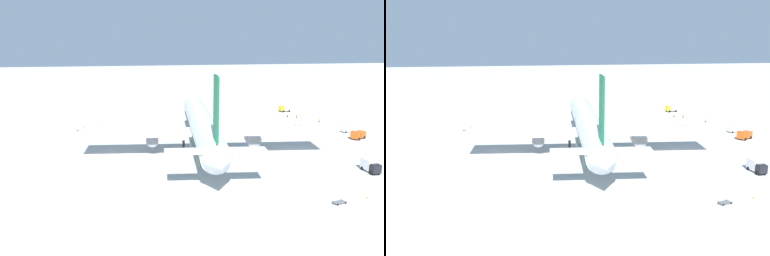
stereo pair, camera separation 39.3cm
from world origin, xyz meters
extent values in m
plane|color=#B2B2AD|center=(0.00, 0.00, 0.00)|extent=(600.00, 600.00, 0.00)
cylinder|color=silver|center=(0.00, 0.00, 7.30)|extent=(66.57, 11.89, 7.09)
cone|color=silver|center=(35.85, -2.62, 7.30)|extent=(6.16, 7.34, 6.95)
cone|color=silver|center=(-36.56, 2.67, 7.30)|extent=(7.56, 7.23, 6.74)
cube|color=#0C5933|center=(-31.03, 2.26, 17.83)|extent=(6.02, 0.94, 13.98)
cube|color=silver|center=(-31.09, 8.36, 8.72)|extent=(5.12, 10.31, 0.36)
cube|color=silver|center=(-31.97, -3.75, 8.72)|extent=(5.12, 10.31, 0.36)
cube|color=silver|center=(-1.93, 19.03, 6.23)|extent=(11.20, 31.16, 0.70)
cylinder|color=slate|center=(-1.27, 14.38, 4.17)|extent=(6.06, 3.84, 3.43)
cube|color=silver|center=(-4.67, -18.55, 6.23)|extent=(11.20, 31.16, 0.70)
cylinder|color=slate|center=(-3.34, -14.04, 3.79)|extent=(4.90, 4.51, 4.18)
cylinder|color=black|center=(23.12, -1.69, 1.88)|extent=(0.70, 0.70, 3.75)
cylinder|color=black|center=(-2.90, 5.77, 1.88)|extent=(0.70, 0.70, 3.75)
cylinder|color=black|center=(-3.71, -5.29, 1.88)|extent=(0.70, 0.70, 3.75)
cube|color=#0C5933|center=(0.00, 0.00, 5.35)|extent=(63.90, 11.35, 0.50)
cube|color=yellow|center=(53.74, -43.04, 1.50)|extent=(2.39, 1.72, 2.11)
cube|color=silver|center=(54.12, -45.52, 1.20)|extent=(2.62, 3.19, 1.50)
cube|color=black|center=(53.66, -42.56, 2.03)|extent=(1.84, 0.36, 0.93)
cylinder|color=black|center=(52.67, -43.35, 0.45)|extent=(0.43, 0.94, 0.90)
cylinder|color=black|center=(54.85, -43.01, 0.45)|extent=(0.43, 0.94, 0.90)
cylinder|color=black|center=(53.13, -46.29, 0.45)|extent=(0.43, 0.94, 0.90)
cylinder|color=black|center=(55.30, -45.95, 0.45)|extent=(0.43, 0.94, 0.90)
cube|color=white|center=(22.14, -42.89, 1.37)|extent=(3.04, 3.10, 1.85)
cube|color=white|center=(24.67, -40.69, 1.62)|extent=(4.54, 4.41, 2.34)
cube|color=black|center=(21.65, -43.32, 1.84)|extent=(1.44, 1.63, 0.81)
cylinder|color=black|center=(23.10, -43.71, 0.45)|extent=(0.88, 0.82, 0.90)
cylinder|color=black|center=(21.46, -41.83, 0.45)|extent=(0.88, 0.82, 0.90)
cylinder|color=black|center=(26.09, -41.10, 0.45)|extent=(0.88, 0.82, 0.90)
cylinder|color=black|center=(24.46, -39.22, 0.45)|extent=(0.88, 0.82, 0.90)
cube|color=#BF4C14|center=(4.71, -49.87, 1.55)|extent=(2.95, 2.66, 2.21)
cube|color=#BF4C14|center=(6.21, -52.28, 1.38)|extent=(3.84, 4.09, 1.86)
cube|color=black|center=(4.42, -49.40, 2.11)|extent=(1.83, 1.17, 0.97)
cylinder|color=black|center=(3.74, -50.66, 0.45)|extent=(0.73, 0.92, 0.90)
cylinder|color=black|center=(5.86, -49.34, 0.45)|extent=(0.73, 0.92, 0.90)
cylinder|color=black|center=(5.51, -53.52, 0.45)|extent=(0.73, 0.92, 0.90)
cylinder|color=black|center=(7.63, -52.20, 0.45)|extent=(0.73, 0.92, 0.90)
cube|color=black|center=(-27.61, -37.67, 1.50)|extent=(1.84, 2.26, 2.10)
cube|color=silver|center=(-24.54, -37.47, 1.77)|extent=(3.67, 2.37, 2.65)
cube|color=black|center=(-28.21, -37.71, 2.02)|extent=(0.19, 1.81, 0.92)
cylinder|color=black|center=(-27.37, -38.73, 0.45)|extent=(0.92, 0.36, 0.90)
cylinder|color=black|center=(-27.51, -36.58, 0.45)|extent=(0.92, 0.36, 0.90)
cylinder|color=black|center=(-23.73, -38.50, 0.45)|extent=(0.92, 0.36, 0.90)
cylinder|color=black|center=(-23.86, -36.35, 0.45)|extent=(0.92, 0.36, 0.90)
cube|color=silver|center=(15.19, -52.71, 0.87)|extent=(3.01, 4.69, 1.10)
cube|color=silver|center=(15.25, -52.91, 1.70)|extent=(2.39, 3.14, 0.55)
cylinder|color=black|center=(13.90, -51.60, 0.32)|extent=(0.39, 0.68, 0.64)
cylinder|color=black|center=(15.67, -51.07, 0.32)|extent=(0.39, 0.68, 0.64)
cylinder|color=black|center=(14.71, -54.34, 0.32)|extent=(0.39, 0.68, 0.64)
cylinder|color=black|center=(16.48, -53.82, 0.32)|extent=(0.39, 0.68, 0.64)
cube|color=#595B60|center=(-43.00, -20.81, 0.28)|extent=(2.12, 2.99, 0.15)
cylinder|color=#333338|center=(-43.48, -19.23, 0.28)|extent=(0.25, 0.60, 0.08)
cylinder|color=black|center=(-43.97, -20.02, 0.20)|extent=(0.23, 0.42, 0.40)
cylinder|color=black|center=(-42.63, -19.62, 0.20)|extent=(0.23, 0.42, 0.40)
cylinder|color=black|center=(-43.38, -21.99, 0.20)|extent=(0.23, 0.42, 0.40)
cylinder|color=black|center=(-42.03, -21.59, 0.20)|extent=(0.23, 0.42, 0.40)
cube|color=gray|center=(29.83, 37.26, 0.28)|extent=(2.29, 3.13, 0.15)
cylinder|color=#333338|center=(30.42, 38.87, 0.28)|extent=(0.28, 0.59, 0.08)
cube|color=silver|center=(29.83, 37.26, 0.94)|extent=(2.00, 2.66, 1.19)
cylinder|color=black|center=(29.55, 38.51, 0.20)|extent=(0.25, 0.42, 0.40)
cylinder|color=black|center=(30.86, 38.03, 0.20)|extent=(0.25, 0.42, 0.40)
cylinder|color=black|center=(28.81, 36.50, 0.20)|extent=(0.25, 0.42, 0.40)
cylinder|color=black|center=(30.12, 36.02, 0.20)|extent=(0.25, 0.42, 0.40)
cylinder|color=navy|center=(31.34, -49.94, 0.43)|extent=(0.45, 0.45, 0.86)
cylinder|color=yellow|center=(31.34, -49.94, 1.18)|extent=(0.56, 0.56, 0.64)
sphere|color=beige|center=(31.34, -49.94, 1.62)|extent=(0.23, 0.23, 0.23)
cylinder|color=black|center=(42.33, -41.51, 0.44)|extent=(0.41, 0.41, 0.87)
cylinder|color=#B2F219|center=(42.33, -41.51, 1.20)|extent=(0.51, 0.51, 0.65)
sphere|color=beige|center=(42.33, -41.51, 1.64)|extent=(0.24, 0.24, 0.24)
cylinder|color=#3F3F47|center=(36.08, -44.36, 0.41)|extent=(0.39, 0.39, 0.82)
cylinder|color=#B2F219|center=(36.08, -44.36, 1.13)|extent=(0.49, 0.49, 0.62)
sphere|color=beige|center=(36.08, -44.36, 1.55)|extent=(0.22, 0.22, 0.22)
cylinder|color=#3F3F47|center=(40.47, -44.60, 0.42)|extent=(0.40, 0.40, 0.85)
cylinder|color=orange|center=(40.47, -44.60, 1.17)|extent=(0.51, 0.51, 0.64)
sphere|color=tan|center=(40.47, -44.60, 1.60)|extent=(0.23, 0.23, 0.23)
cone|color=orange|center=(-41.40, -27.77, 0.28)|extent=(0.36, 0.36, 0.55)
cone|color=orange|center=(37.84, 30.90, 0.28)|extent=(0.36, 0.36, 0.55)
camera|label=1|loc=(-119.60, 20.14, 34.24)|focal=40.60mm
camera|label=2|loc=(-119.66, 19.76, 34.24)|focal=40.60mm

